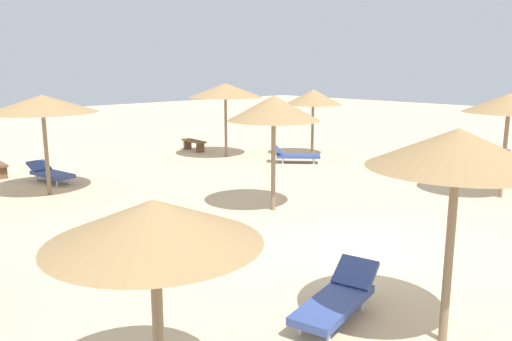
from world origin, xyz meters
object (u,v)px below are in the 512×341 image
(parasol_2, at_px, (42,104))
(lounger_2, at_px, (50,173))
(parasol_9, at_px, (154,223))
(lounger_0, at_px, (295,155))
(lounger_5, at_px, (337,299))
(parasol_7, at_px, (225,90))
(bench_0, at_px, (194,143))
(parasol_5, at_px, (457,149))
(parasol_3, at_px, (509,105))
(parasol_0, at_px, (313,97))
(parasol_8, at_px, (274,109))

(parasol_2, distance_m, lounger_2, 2.95)
(parasol_9, xyz_separation_m, lounger_0, (12.17, 9.09, -1.91))
(lounger_5, bearing_deg, lounger_0, 45.08)
(lounger_0, bearing_deg, parasol_9, -143.22)
(parasol_2, height_order, lounger_5, parasol_2)
(lounger_2, height_order, lounger_5, lounger_5)
(parasol_7, xyz_separation_m, bench_0, (-0.08, 2.14, -2.41))
(parasol_5, bearing_deg, parasol_3, 16.82)
(parasol_0, height_order, lounger_0, parasol_0)
(parasol_5, relative_size, parasol_8, 0.99)
(parasol_2, xyz_separation_m, parasol_5, (0.62, -12.04, 0.02))
(parasol_7, relative_size, bench_0, 2.01)
(parasol_9, bearing_deg, parasol_3, 6.11)
(parasol_2, height_order, parasol_7, parasol_7)
(lounger_2, bearing_deg, parasol_7, -2.45)
(parasol_7, bearing_deg, parasol_8, -121.71)
(lounger_0, bearing_deg, parasol_0, 17.82)
(bench_0, bearing_deg, lounger_5, -119.12)
(parasol_8, xyz_separation_m, lounger_0, (5.40, 4.12, -2.36))
(parasol_2, distance_m, bench_0, 8.94)
(parasol_5, bearing_deg, parasol_7, 61.08)
(parasol_0, height_order, parasol_9, parasol_0)
(parasol_3, height_order, lounger_2, parasol_3)
(parasol_9, distance_m, lounger_2, 13.07)
(parasol_8, height_order, parasol_9, parasol_8)
(parasol_5, bearing_deg, parasol_2, 92.96)
(lounger_2, xyz_separation_m, lounger_5, (-0.61, -12.23, 0.01))
(parasol_9, height_order, lounger_2, parasol_9)
(lounger_0, relative_size, lounger_2, 0.91)
(parasol_7, bearing_deg, parasol_2, -170.74)
(lounger_0, height_order, bench_0, lounger_0)
(lounger_5, bearing_deg, parasol_3, 7.49)
(parasol_0, xyz_separation_m, parasol_2, (-10.72, 1.09, 0.21))
(parasol_0, bearing_deg, parasol_7, 138.71)
(parasol_0, bearing_deg, parasol_9, -145.18)
(parasol_3, relative_size, lounger_0, 1.65)
(parasol_2, relative_size, parasol_9, 1.26)
(parasol_0, bearing_deg, parasol_2, 174.18)
(parasol_0, xyz_separation_m, lounger_2, (-10.03, 2.71, -2.16))
(parasol_7, distance_m, lounger_5, 14.51)
(parasol_9, relative_size, lounger_2, 1.24)
(parasol_8, bearing_deg, parasol_5, -115.60)
(parasol_9, relative_size, lounger_0, 1.36)
(lounger_2, bearing_deg, parasol_8, -68.25)
(lounger_2, bearing_deg, parasol_3, -51.73)
(parasol_8, relative_size, lounger_5, 1.52)
(parasol_2, bearing_deg, lounger_0, -10.27)
(parasol_8, bearing_deg, parasol_0, 33.34)
(bench_0, bearing_deg, parasol_2, -156.47)
(parasol_2, relative_size, parasol_7, 1.01)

